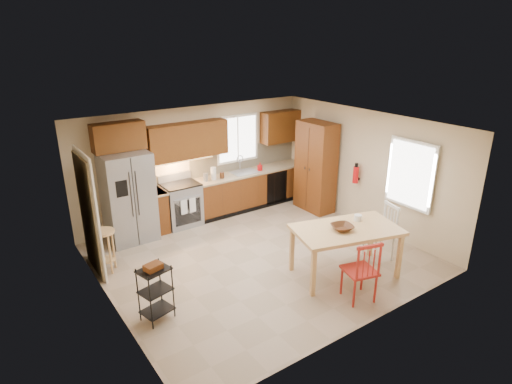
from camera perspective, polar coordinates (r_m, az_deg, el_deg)
The scene contains 33 objects.
floor at distance 8.16m, azimuth 0.55°, elevation -8.67°, with size 5.50×5.50×0.00m, color gray.
ceiling at distance 7.27m, azimuth 0.61°, elevation 8.80°, with size 5.50×5.00×0.02m, color silver.
wall_back at distance 9.67m, azimuth -8.06°, elevation 3.92°, with size 5.50×0.02×2.50m, color #CCB793.
wall_front at distance 5.95m, azimuth 14.78°, elevation -7.50°, with size 5.50×0.02×2.50m, color #CCB793.
wall_left at distance 6.56m, azimuth -19.51°, elevation -5.32°, with size 0.02×5.00×2.50m, color #CCB793.
wall_right at distance 9.41m, azimuth 14.39°, elevation 3.00°, with size 0.02×5.00×2.50m, color #CCB793.
refrigerator at distance 8.84m, azimuth -16.65°, elevation -0.69°, with size 0.92×0.75×1.82m, color gray.
range_stove at distance 9.43m, azimuth -9.91°, elevation -1.70°, with size 0.76×0.63×0.92m, color gray.
base_cabinet_narrow at distance 9.25m, azimuth -13.02°, elevation -2.45°, with size 0.30×0.60×0.90m, color brown.
base_cabinet_run at distance 10.29m, azimuth -0.68°, elevation 0.46°, with size 2.92×0.60×0.90m, color brown.
dishwasher at distance 10.38m, azimuth 2.78°, elevation 0.61°, with size 0.60×0.02×0.78m, color black.
backsplash at distance 10.29m, azimuth -1.59°, elevation 4.70°, with size 2.92×0.03×0.55m, color beige.
upper_over_fridge at distance 8.69m, azimuth -17.88°, elevation 7.05°, with size 1.00×0.35×0.55m, color #603610.
upper_left_block at distance 9.26m, azimuth -9.12°, elevation 6.81°, with size 1.80×0.35×0.75m, color #603610.
upper_right_block at distance 10.55m, azimuth 3.27°, elevation 8.71°, with size 1.00×0.35×0.75m, color #603610.
window_back at distance 10.07m, azimuth -2.51°, elevation 7.13°, with size 1.12×0.04×1.12m, color white.
sink at distance 10.06m, azimuth -1.58°, elevation 2.44°, with size 0.62×0.46×0.16m, color gray.
undercab_glow at distance 9.22m, azimuth -10.58°, elevation 4.11°, with size 1.60×0.30×0.01m, color #FFBF66.
soap_bottle at distance 10.14m, azimuth 0.52°, elevation 3.41°, with size 0.09×0.09×0.19m, color red.
paper_towel at distance 9.54m, azimuth -5.70°, elevation 2.48°, with size 0.12×0.12×0.28m, color silver.
canister_steel at distance 9.47m, azimuth -6.74°, elevation 1.97°, with size 0.11×0.11×0.18m, color gray.
canister_wood at distance 9.63m, azimuth -4.56°, elevation 2.25°, with size 0.10×0.10×0.14m, color #4B2914.
pantry at distance 10.03m, azimuth 7.95°, elevation 3.35°, with size 0.50×0.95×2.10m, color brown.
fire_extinguisher at distance 9.46m, azimuth 13.15°, elevation 2.25°, with size 0.12×0.12×0.36m, color red.
window_right at distance 8.63m, azimuth 19.89°, elevation 2.22°, with size 0.04×1.02×1.32m, color white.
doorway at distance 7.82m, azimuth -21.46°, elevation -2.98°, with size 0.04×0.95×2.10m, color #8C7A59.
dining_table at distance 7.59m, azimuth 11.75°, elevation -7.80°, with size 1.78×1.00×0.87m, color #DDB66E, non-canonical shape.
chair_red at distance 6.94m, azimuth 13.67°, elevation -9.99°, with size 0.49×0.49×1.04m, color #A12018, non-canonical shape.
chair_white at distance 8.23m, azimuth 16.16°, elevation -5.17°, with size 0.49×0.49×1.04m, color silver, non-canonical shape.
table_bowl at distance 7.32m, azimuth 11.39°, elevation -4.99°, with size 0.36×0.36×0.09m, color #4B2914.
table_jar at distance 7.71m, azimuth 13.42°, elevation -3.52°, with size 0.15×0.15×0.17m, color silver.
bar_stool at distance 7.99m, azimuth -19.39°, elevation -7.44°, with size 0.38×0.38×0.78m, color #DDB66E, non-canonical shape.
utility_cart at distance 6.52m, azimuth -13.22°, elevation -13.01°, with size 0.43×0.34×0.87m, color black, non-canonical shape.
Camera 1 is at (-4.13, -5.80, 3.97)m, focal length 30.00 mm.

